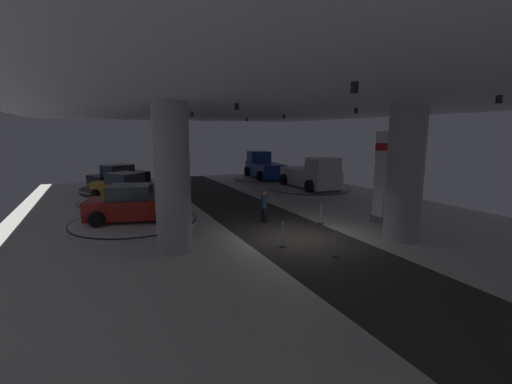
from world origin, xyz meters
TOP-DOWN VIEW (x-y plane):
  - ground at (0.00, 0.00)m, footprint 24.00×44.00m
  - ceiling_with_spotlights at (0.00, -0.00)m, footprint 24.00×44.00m
  - column_right at (3.84, -1.95)m, footprint 1.44×1.44m
  - column_left at (-5.00, 0.56)m, footprint 1.29×1.29m
  - brand_sign_pylon at (5.34, 0.55)m, footprint 1.38×0.93m
  - display_platform_deep_left at (-6.02, 15.46)m, footprint 5.77×5.77m
  - display_car_deep_left at (-6.04, 15.45)m, footprint 4.54×3.68m
  - display_platform_mid_left at (-6.02, 4.88)m, footprint 5.80×5.80m
  - display_car_mid_left at (-6.05, 4.89)m, footprint 4.53×3.08m
  - display_platform_far_right at (6.71, 9.31)m, footprint 6.07×6.07m
  - pickup_truck_far_right at (6.71, 8.99)m, footprint 2.72×5.34m
  - display_platform_far_left at (-6.08, 10.66)m, footprint 5.44×5.44m
  - display_car_far_left at (-6.07, 10.64)m, footprint 3.86×4.48m
  - display_platform_deep_right at (6.31, 15.95)m, footprint 5.68×5.68m
  - pickup_truck_deep_right at (6.35, 16.27)m, footprint 3.12×5.50m
  - visitor_walking_near at (-0.18, 2.80)m, footprint 0.32×0.32m
  - stanchion_a at (2.25, 1.46)m, footprint 0.28×0.28m
  - stanchion_b at (-1.09, -0.72)m, footprint 0.28×0.28m
  - stanchion_c at (0.10, -2.50)m, footprint 0.28×0.28m

SIDE VIEW (x-z plane):
  - ground at x=0.00m, z-range -0.05..0.00m
  - display_platform_far_left at x=-6.08m, z-range 0.02..0.25m
  - display_platform_mid_left at x=-6.02m, z-range 0.02..0.29m
  - display_platform_deep_right at x=6.31m, z-range 0.02..0.32m
  - display_platform_deep_left at x=-6.02m, z-range 0.02..0.34m
  - display_platform_far_right at x=6.71m, z-range 0.02..0.38m
  - stanchion_a at x=2.25m, z-range -0.13..0.88m
  - stanchion_b at x=-1.09m, z-range -0.13..0.88m
  - stanchion_c at x=0.10m, z-range -0.13..0.88m
  - visitor_walking_near at x=-0.18m, z-range 0.11..1.70m
  - display_car_far_left at x=-6.07m, z-range 0.15..1.85m
  - display_car_mid_left at x=-6.05m, z-range 0.18..1.89m
  - display_car_deep_left at x=-6.04m, z-range 0.23..1.94m
  - pickup_truck_deep_right at x=6.35m, z-range 0.09..2.39m
  - pickup_truck_far_right at x=6.71m, z-range 0.14..2.44m
  - brand_sign_pylon at x=5.34m, z-range 0.07..4.54m
  - column_right at x=3.84m, z-range 0.00..5.50m
  - column_left at x=-5.00m, z-range 0.00..5.50m
  - ceiling_with_spotlights at x=0.00m, z-range 5.35..5.74m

